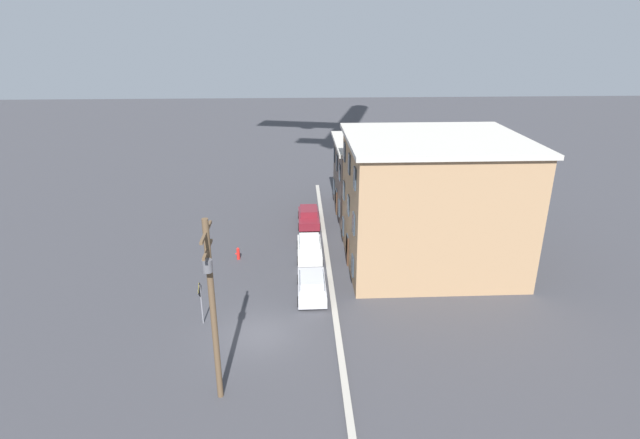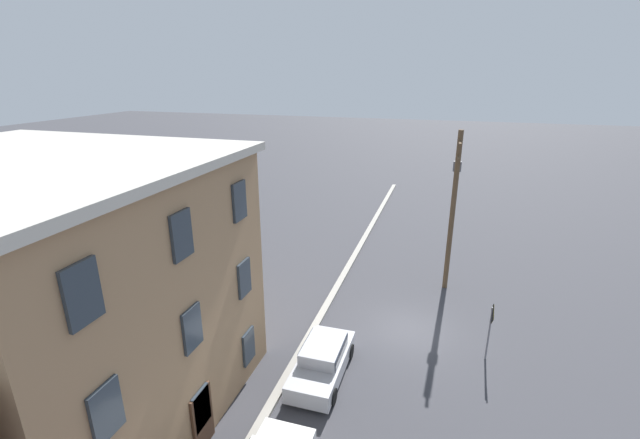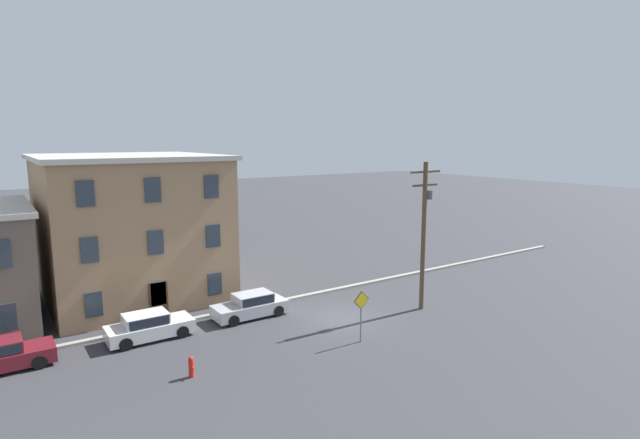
# 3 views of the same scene
# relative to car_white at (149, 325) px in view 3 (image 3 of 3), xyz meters

# --- Properties ---
(ground_plane) EXTENTS (200.00, 200.00, 0.00)m
(ground_plane) POSITION_rel_car_white_xyz_m (10.29, -3.16, -0.75)
(ground_plane) COLOR #38383D
(kerb_strip) EXTENTS (56.00, 0.36, 0.16)m
(kerb_strip) POSITION_rel_car_white_xyz_m (10.29, 1.34, -0.67)
(kerb_strip) COLOR #9E998E
(kerb_strip) RESTS_ON ground_plane
(apartment_midblock) EXTENTS (11.05, 12.32, 9.46)m
(apartment_midblock) POSITION_rel_car_white_xyz_m (1.37, 8.74, 4.00)
(apartment_midblock) COLOR #9E7A56
(apartment_midblock) RESTS_ON ground_plane
(car_white) EXTENTS (4.40, 1.92, 1.43)m
(car_white) POSITION_rel_car_white_xyz_m (0.00, 0.00, 0.00)
(car_white) COLOR silver
(car_white) RESTS_ON ground_plane
(car_silver) EXTENTS (4.40, 1.92, 1.43)m
(car_silver) POSITION_rel_car_white_xyz_m (5.99, -0.01, 0.00)
(car_silver) COLOR #B7B7BC
(car_silver) RESTS_ON ground_plane
(caution_sign) EXTENTS (0.99, 0.08, 2.75)m
(caution_sign) POSITION_rel_car_white_xyz_m (9.05, -6.61, 1.10)
(caution_sign) COLOR slate
(caution_sign) RESTS_ON ground_plane
(utility_pole) EXTENTS (2.40, 0.44, 9.15)m
(utility_pole) POSITION_rel_car_white_xyz_m (15.47, -4.69, 4.39)
(utility_pole) COLOR brown
(utility_pole) RESTS_ON ground_plane
(fire_hydrant) EXTENTS (0.24, 0.34, 0.96)m
(fire_hydrant) POSITION_rel_car_white_xyz_m (0.36, -5.42, -0.27)
(fire_hydrant) COLOR red
(fire_hydrant) RESTS_ON ground_plane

